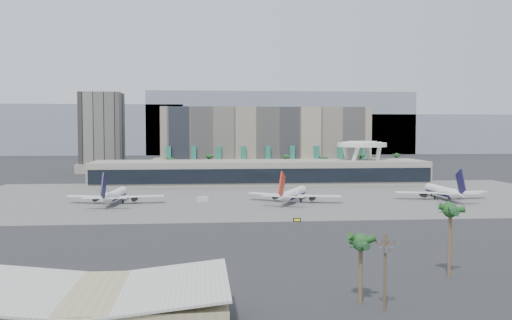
{
  "coord_description": "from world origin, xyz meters",
  "views": [
    {
      "loc": [
        -30.3,
        -181.11,
        28.28
      ],
      "look_at": [
        -9.11,
        40.0,
        16.23
      ],
      "focal_mm": 40.0,
      "sensor_mm": 36.0,
      "label": 1
    }
  ],
  "objects": [
    {
      "name": "office_tower",
      "position": [
        -95.0,
        200.0,
        22.94
      ],
      "size": [
        30.0,
        30.0,
        52.0
      ],
      "color": "black",
      "rests_on": "ground"
    },
    {
      "name": "airliner_right",
      "position": [
        66.18,
        38.46,
        3.42
      ],
      "size": [
        38.12,
        39.23,
        13.54
      ],
      "rotation": [
        0.0,
        0.0,
        -0.02
      ],
      "color": "white",
      "rests_on": "ground"
    },
    {
      "name": "taxiway_sign",
      "position": [
        -1.28,
        -10.14,
        0.54
      ],
      "size": [
        2.43,
        0.74,
        1.1
      ],
      "rotation": [
        0.0,
        0.0,
        -0.17
      ],
      "color": "black",
      "rests_on": "ground"
    },
    {
      "name": "service_vehicle_b",
      "position": [
        5.68,
        36.51,
        0.83
      ],
      "size": [
        3.34,
        2.03,
        1.66
      ],
      "primitive_type": "cube",
      "rotation": [
        0.0,
        0.0,
        -0.06
      ],
      "color": "white",
      "rests_on": "ground"
    },
    {
      "name": "palm_row",
      "position": [
        7.0,
        145.0,
        10.5
      ],
      "size": [
        157.8,
        2.8,
        13.1
      ],
      "color": "brown",
      "rests_on": "ground"
    },
    {
      "name": "hotel",
      "position": [
        10.0,
        174.41,
        16.81
      ],
      "size": [
        140.0,
        30.0,
        42.0
      ],
      "color": "tan",
      "rests_on": "ground"
    },
    {
      "name": "utility_pole",
      "position": [
        -2.0,
        -96.09,
        7.14
      ],
      "size": [
        3.2,
        0.85,
        12.0
      ],
      "color": "#4C3826",
      "rests_on": "ground"
    },
    {
      "name": "airliner_left",
      "position": [
        -63.17,
        37.47,
        3.33
      ],
      "size": [
        37.1,
        38.3,
        13.22
      ],
      "rotation": [
        0.0,
        0.0,
        -0.08
      ],
      "color": "white",
      "rests_on": "ground"
    },
    {
      "name": "terminal",
      "position": [
        0.0,
        109.84,
        6.52
      ],
      "size": [
        170.0,
        32.5,
        14.5
      ],
      "color": "#ABA496",
      "rests_on": "ground"
    },
    {
      "name": "near_palm_b",
      "position": [
        16.82,
        -77.44,
        11.35
      ],
      "size": [
        6.0,
        6.0,
        14.24
      ],
      "color": "brown",
      "rests_on": "ground"
    },
    {
      "name": "near_palm_a",
      "position": [
        -4.7,
        -91.88,
        8.56
      ],
      "size": [
        6.0,
        6.0,
        11.38
      ],
      "color": "brown",
      "rests_on": "ground"
    },
    {
      "name": "hangar_left",
      "position": [
        -45.0,
        -102.0,
        3.2
      ],
      "size": [
        36.65,
        22.6,
        7.55
      ],
      "color": "tan",
      "rests_on": "ground"
    },
    {
      "name": "apron_pad",
      "position": [
        0.0,
        55.0,
        0.03
      ],
      "size": [
        260.0,
        130.0,
        0.06
      ],
      "primitive_type": "cube",
      "color": "#5B5B59",
      "rests_on": "ground"
    },
    {
      "name": "mountain_ridge",
      "position": [
        27.88,
        470.0,
        29.89
      ],
      "size": [
        680.0,
        60.0,
        70.0
      ],
      "color": "gray",
      "rests_on": "ground"
    },
    {
      "name": "service_vehicle_a",
      "position": [
        -30.02,
        40.51,
        0.99
      ],
      "size": [
        4.52,
        3.46,
        1.99
      ],
      "primitive_type": "cube",
      "rotation": [
        0.0,
        0.0,
        0.42
      ],
      "color": "silver",
      "rests_on": "ground"
    },
    {
      "name": "airliner_centre",
      "position": [
        4.89,
        35.5,
        3.35
      ],
      "size": [
        34.93,
        35.96,
        13.27
      ],
      "rotation": [
        0.0,
        0.0,
        -0.42
      ],
      "color": "white",
      "rests_on": "ground"
    },
    {
      "name": "ground",
      "position": [
        0.0,
        0.0,
        0.0
      ],
      "size": [
        900.0,
        900.0,
        0.0
      ],
      "primitive_type": "plane",
      "color": "#232326",
      "rests_on": "ground"
    },
    {
      "name": "saucer_structure",
      "position": [
        55.0,
        116.0,
        18.45
      ],
      "size": [
        26.0,
        26.0,
        21.89
      ],
      "color": "white",
      "rests_on": "ground"
    }
  ]
}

